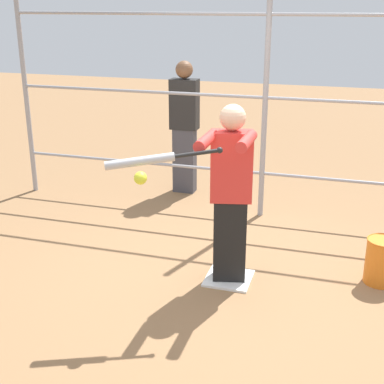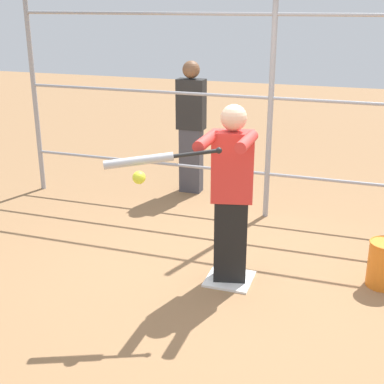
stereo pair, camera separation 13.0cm
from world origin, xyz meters
name	(u,v)px [view 1 (the left image)]	position (x,y,z in m)	size (l,w,h in m)	color
ground_plane	(229,279)	(0.00, 0.00, 0.00)	(24.00, 24.00, 0.00)	olive
home_plate	(229,278)	(0.00, 0.00, 0.01)	(0.40, 0.40, 0.02)	white
fence_backstop	(265,98)	(0.00, -1.60, 1.36)	(6.02, 0.06, 2.72)	#939399
batter	(231,190)	(0.00, 0.02, 0.85)	(0.40, 0.59, 1.57)	black
baseball_bat_swinging	(150,160)	(0.47, 0.65, 1.25)	(0.80, 0.43, 0.14)	black
softball_in_flight	(140,178)	(0.50, 0.76, 1.14)	(0.10, 0.10, 0.10)	yellow
bystander_behind_fence	(184,126)	(1.09, -2.14, 0.87)	(0.34, 0.21, 1.67)	#3F3F47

